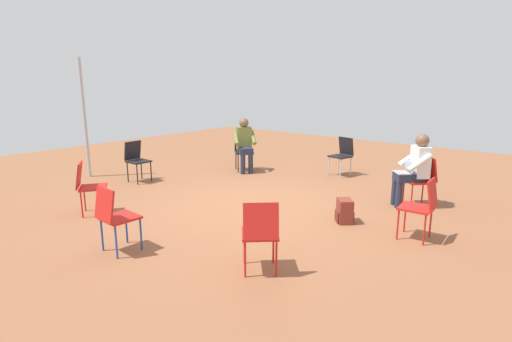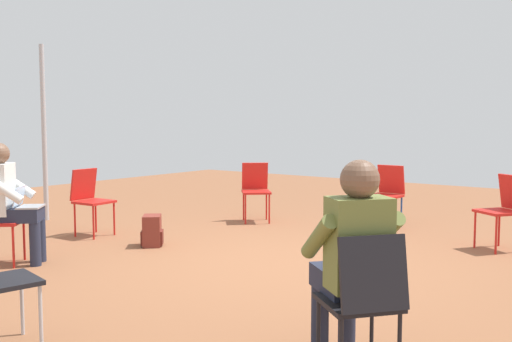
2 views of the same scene
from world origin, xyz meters
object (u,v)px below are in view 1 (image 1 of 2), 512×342
object	(u,v)px
chair_west	(136,158)
chair_north	(342,153)
person_with_laptop	(414,166)
person_in_olive	(245,142)
chair_southeast	(260,231)
chair_southwest	(88,184)
chair_east	(422,204)
chair_northwest	(244,149)
backpack_near_laptop_user	(345,212)
chair_south	(114,215)
chair_northeast	(423,178)

from	to	relation	value
chair_west	chair_north	size ratio (longest dim) A/B	1.00
person_with_laptop	person_in_olive	world-z (taller)	same
chair_southeast	chair_southwest	distance (m)	3.37
chair_east	chair_northwest	size ratio (longest dim) A/B	1.00
chair_north	backpack_near_laptop_user	distance (m)	3.13
chair_south	chair_north	distance (m)	5.52
chair_northeast	person_with_laptop	size ratio (longest dim) A/B	0.69
chair_southeast	chair_southwest	bearing A→B (deg)	140.51
chair_southwest	chair_east	xyz separation A→B (m)	(4.43, 2.28, 0.00)
chair_southeast	person_with_laptop	bearing A→B (deg)	39.89
person_with_laptop	backpack_near_laptop_user	world-z (taller)	person_with_laptop
chair_northwest	backpack_near_laptop_user	xyz separation A→B (m)	(3.55, -1.74, -0.34)
chair_south	chair_southwest	world-z (taller)	same
chair_west	chair_south	world-z (taller)	same
chair_west	chair_northwest	world-z (taller)	same
person_with_laptop	person_in_olive	distance (m)	3.93
chair_southeast	chair_west	bearing A→B (deg)	118.90
chair_south	chair_east	world-z (taller)	same
chair_east	person_with_laptop	bearing A→B (deg)	18.38
chair_southwest	chair_east	world-z (taller)	same
chair_west	chair_northwest	xyz separation A→B (m)	(1.01, 2.26, 0.00)
chair_southwest	backpack_near_laptop_user	size ratio (longest dim) A/B	2.36
chair_southeast	chair_east	size ratio (longest dim) A/B	1.00
chair_west	chair_north	xyz separation A→B (m)	(3.08, 3.25, 0.00)
chair_northwest	person_in_olive	bearing A→B (deg)	90.00
chair_southeast	chair_northeast	distance (m)	3.68
chair_southeast	chair_north	size ratio (longest dim) A/B	1.00
chair_east	person_with_laptop	distance (m)	1.55
chair_northwest	person_in_olive	distance (m)	0.26
chair_south	chair_southeast	distance (m)	1.87
chair_west	person_with_laptop	size ratio (longest dim) A/B	0.69
chair_northeast	chair_north	size ratio (longest dim) A/B	1.00
chair_northeast	chair_southwest	size ratio (longest dim) A/B	1.00
chair_northeast	person_in_olive	size ratio (longest dim) A/B	0.69
chair_southeast	chair_northeast	world-z (taller)	same
chair_southeast	backpack_near_laptop_user	size ratio (longest dim) A/B	2.36
backpack_near_laptop_user	person_in_olive	bearing A→B (deg)	154.42
chair_east	chair_northwest	xyz separation A→B (m)	(-4.64, 1.71, 0.00)
person_in_olive	chair_northeast	bearing A→B (deg)	128.11
chair_north	chair_southwest	bearing A→B (deg)	81.71
chair_southeast	person_in_olive	world-z (taller)	person_in_olive
chair_south	chair_east	distance (m)	3.96
chair_northeast	backpack_near_laptop_user	size ratio (longest dim) A/B	2.36
person_with_laptop	chair_southwest	bearing A→B (deg)	91.97
chair_northeast	person_in_olive	distance (m)	4.05
person_in_olive	backpack_near_laptop_user	world-z (taller)	person_in_olive
chair_south	person_in_olive	size ratio (longest dim) A/B	0.69
chair_southeast	chair_southwest	xyz separation A→B (m)	(-3.37, -0.17, 0.00)
chair_southeast	backpack_near_laptop_user	xyz separation A→B (m)	(-0.03, 2.07, -0.34)
chair_south	chair_north	size ratio (longest dim) A/B	1.00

